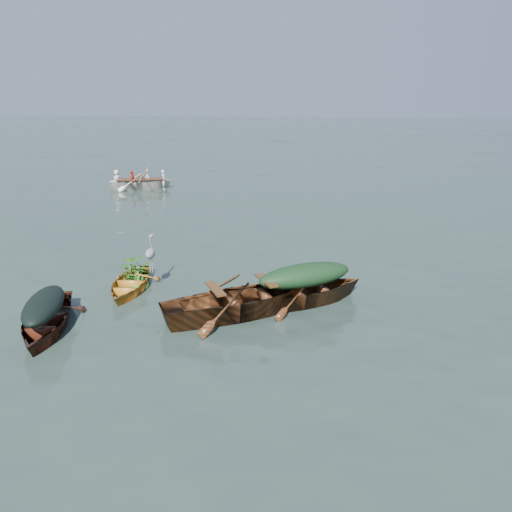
{
  "coord_description": "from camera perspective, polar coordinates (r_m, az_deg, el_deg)",
  "views": [
    {
      "loc": [
        2.1,
        -9.76,
        4.69
      ],
      "look_at": [
        0.91,
        2.38,
        0.5
      ],
      "focal_mm": 35.0,
      "sensor_mm": 36.0,
      "label": 1
    }
  ],
  "objects": [
    {
      "name": "dark_covered_boat",
      "position": [
        11.01,
        -22.73,
        -7.84
      ],
      "size": [
        2.0,
        3.57,
        0.82
      ],
      "primitive_type": "imported",
      "rotation": [
        0.0,
        0.0,
        0.23
      ],
      "color": "#491A11",
      "rests_on": "ground"
    },
    {
      "name": "dark_tarp_cover",
      "position": [
        10.77,
        -23.14,
        -4.93
      ],
      "size": [
        1.1,
        1.96,
        0.4
      ],
      "primitive_type": "ellipsoid",
      "rotation": [
        0.0,
        0.0,
        0.23
      ],
      "color": "black",
      "rests_on": "dark_covered_boat"
    },
    {
      "name": "yellow_dinghy",
      "position": [
        12.41,
        -14.21,
        -3.85
      ],
      "size": [
        1.26,
        2.74,
        0.7
      ],
      "primitive_type": "imported",
      "rotation": [
        0.0,
        0.0,
        0.03
      ],
      "color": "#BF8425",
      "rests_on": "ground"
    },
    {
      "name": "rowers",
      "position": [
        24.41,
        -13.15,
        9.44
      ],
      "size": [
        3.04,
        1.74,
        0.76
      ],
      "primitive_type": "imported",
      "rotation": [
        0.0,
        0.0,
        1.8
      ],
      "color": "silver",
      "rests_on": "rowed_boat"
    },
    {
      "name": "ground",
      "position": [
        11.03,
        -5.95,
        -6.31
      ],
      "size": [
        140.0,
        140.0,
        0.0
      ],
      "primitive_type": "plane",
      "color": "#2D3F37",
      "rests_on": "ground"
    },
    {
      "name": "oars",
      "position": [
        24.47,
        -13.09,
        8.64
      ],
      "size": [
        1.18,
        2.67,
        0.06
      ],
      "primitive_type": null,
      "rotation": [
        0.0,
        0.0,
        1.8
      ],
      "color": "#945A38",
      "rests_on": "rowed_boat"
    },
    {
      "name": "rowed_boat",
      "position": [
        24.56,
        -13.0,
        7.46
      ],
      "size": [
        4.27,
        2.14,
        0.96
      ],
      "primitive_type": "imported",
      "rotation": [
        0.0,
        0.0,
        1.8
      ],
      "color": "white",
      "rests_on": "ground"
    },
    {
      "name": "green_tarp_cover",
      "position": [
        11.13,
        5.64,
        -2.01
      ],
      "size": [
        2.3,
        1.69,
        0.52
      ],
      "primitive_type": "ellipsoid",
      "rotation": [
        0.0,
        0.0,
        2.07
      ],
      "color": "black",
      "rests_on": "green_tarp_boat"
    },
    {
      "name": "green_tarp_boat",
      "position": [
        11.41,
        5.52,
        -5.41
      ],
      "size": [
        4.18,
        3.07,
        0.93
      ],
      "primitive_type": "imported",
      "rotation": [
        0.0,
        0.0,
        2.07
      ],
      "color": "#543013",
      "rests_on": "ground"
    },
    {
      "name": "dinghy_weeds",
      "position": [
        12.67,
        -13.6,
        -0.19
      ],
      "size": [
        0.73,
        0.92,
        0.6
      ],
      "primitive_type": "imported",
      "rotation": [
        0.0,
        0.0,
        0.03
      ],
      "color": "#2F5F19",
      "rests_on": "yellow_dinghy"
    },
    {
      "name": "thwart_benches",
      "position": [
        10.57,
        -1.69,
        -3.86
      ],
      "size": [
        2.52,
        1.94,
        0.04
      ],
      "primitive_type": null,
      "rotation": [
        0.0,
        0.0,
        2.08
      ],
      "color": "#4A2B11",
      "rests_on": "open_wooden_boat"
    },
    {
      "name": "heron",
      "position": [
        12.02,
        -11.95,
        -0.31
      ],
      "size": [
        0.29,
        0.41,
        0.92
      ],
      "primitive_type": null,
      "rotation": [
        0.0,
        0.0,
        0.03
      ],
      "color": "gray",
      "rests_on": "yellow_dinghy"
    },
    {
      "name": "open_wooden_boat",
      "position": [
        10.82,
        -1.66,
        -6.74
      ],
      "size": [
        4.9,
        3.62,
        1.14
      ],
      "primitive_type": "imported",
      "rotation": [
        0.0,
        0.0,
        2.08
      ],
      "color": "#603118",
      "rests_on": "ground"
    }
  ]
}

